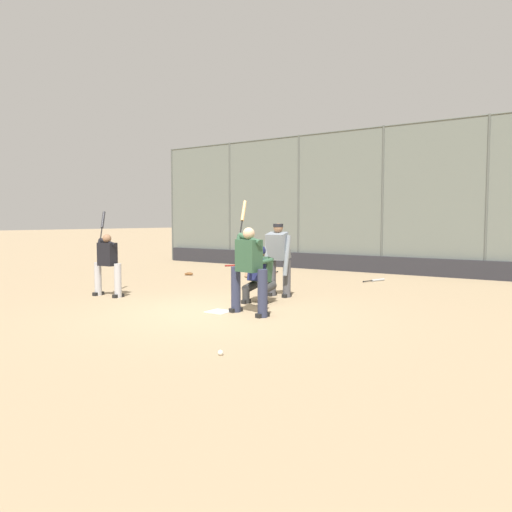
{
  "coord_description": "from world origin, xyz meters",
  "views": [
    {
      "loc": [
        -6.11,
        7.57,
        1.8
      ],
      "look_at": [
        -0.19,
        -1.0,
        1.05
      ],
      "focal_mm": 35.0,
      "sensor_mm": 36.0,
      "label": 1
    }
  ],
  "objects": [
    {
      "name": "backstop_fence",
      "position": [
        0.0,
        -8.83,
        2.57
      ],
      "size": [
        19.65,
        0.08,
        4.97
      ],
      "color": "#515651",
      "rests_on": "ground_plane"
    },
    {
      "name": "batter_at_plate",
      "position": [
        -0.64,
        -0.11,
        0.91
      ],
      "size": [
        0.95,
        0.76,
        2.2
      ],
      "rotation": [
        0.0,
        0.0,
        -0.2
      ],
      "color": "#2D334C",
      "rests_on": "ground_plane"
    },
    {
      "name": "catcher_behind_plate",
      "position": [
        -0.04,
        -1.32,
        0.65
      ],
      "size": [
        0.67,
        0.79,
        1.25
      ],
      "rotation": [
        0.0,
        0.0,
        0.09
      ],
      "color": "#333333",
      "rests_on": "ground_plane"
    },
    {
      "name": "padding_wall",
      "position": [
        0.0,
        -8.73,
        0.29
      ],
      "size": [
        19.18,
        0.18,
        0.57
      ],
      "primitive_type": "cube",
      "color": "#28282D",
      "rests_on": "ground_plane"
    },
    {
      "name": "home_plate_marker",
      "position": [
        0.0,
        0.0,
        0.01
      ],
      "size": [
        0.43,
        0.43,
        0.01
      ],
      "primitive_type": "cube",
      "color": "white",
      "rests_on": "ground_plane"
    },
    {
      "name": "fielding_glove_on_dirt",
      "position": [
        4.9,
        -4.53,
        0.05
      ],
      "size": [
        0.27,
        0.21,
        0.1
      ],
      "color": "brown",
      "rests_on": "ground_plane"
    },
    {
      "name": "bleachers_beyond",
      "position": [
        0.06,
        -10.98,
        0.38
      ],
      "size": [
        13.7,
        1.95,
        1.16
      ],
      "color": "slate",
      "rests_on": "ground_plane"
    },
    {
      "name": "spare_bat_third_base_side",
      "position": [
        -0.74,
        -6.48,
        0.03
      ],
      "size": [
        0.36,
        0.87,
        0.07
      ],
      "rotation": [
        0.0,
        0.0,
        4.36
      ],
      "color": "black",
      "rests_on": "ground_plane"
    },
    {
      "name": "spare_bat_by_padding",
      "position": [
        2.81,
        -6.43,
        0.03
      ],
      "size": [
        0.35,
        0.83,
        0.07
      ],
      "rotation": [
        0.0,
        0.0,
        1.93
      ],
      "color": "black",
      "rests_on": "ground_plane"
    },
    {
      "name": "ground_plane",
      "position": [
        0.0,
        0.0,
        0.0
      ],
      "size": [
        160.0,
        160.0,
        0.0
      ],
      "primitive_type": "plane",
      "color": "tan"
    },
    {
      "name": "baseball_loose",
      "position": [
        -2.01,
        2.46,
        0.04
      ],
      "size": [
        0.07,
        0.07,
        0.07
      ],
      "primitive_type": "sphere",
      "color": "white",
      "rests_on": "ground_plane"
    },
    {
      "name": "spare_bat_near_backstop",
      "position": [
        5.68,
        -7.87,
        0.03
      ],
      "size": [
        0.48,
        0.7,
        0.07
      ],
      "rotation": [
        0.0,
        0.0,
        1.0
      ],
      "color": "black",
      "rests_on": "ground_plane"
    },
    {
      "name": "umpire_home",
      "position": [
        0.07,
        -2.31,
        0.93
      ],
      "size": [
        0.7,
        0.43,
        1.73
      ],
      "rotation": [
        0.0,
        0.0,
        0.02
      ],
      "color": "#4C4C51",
      "rests_on": "ground_plane"
    },
    {
      "name": "batter_on_deck",
      "position": [
        3.42,
        -0.07,
        0.8
      ],
      "size": [
        0.99,
        0.57,
        2.02
      ],
      "rotation": [
        0.0,
        0.0,
        0.07
      ],
      "color": "#B7B7BC",
      "rests_on": "ground_plane"
    }
  ]
}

